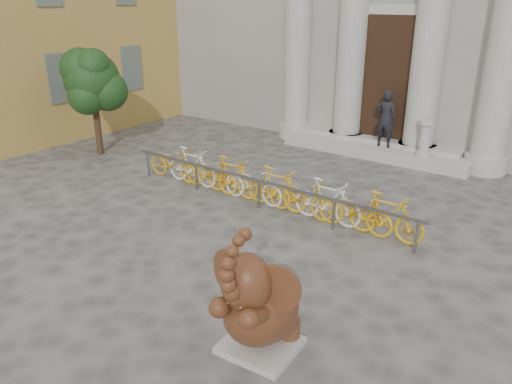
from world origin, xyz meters
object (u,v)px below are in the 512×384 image
Objects in this scene: elephant_statue at (259,305)px; tree at (92,81)px; bike_rack at (264,185)px; pedestrian at (386,119)px.

tree reaches higher than elephant_statue.
bike_rack is 5.37m from pedestrian.
tree reaches higher than bike_rack.
tree reaches higher than pedestrian.
bike_rack is at bearing 120.59° from elephant_statue.
elephant_statue reaches higher than bike_rack.
pedestrian is (7.40, 4.98, -1.06)m from tree.
tree is 1.88× the size of pedestrian.
elephant_statue is at bearing -55.27° from bike_rack.
pedestrian reaches higher than elephant_statue.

